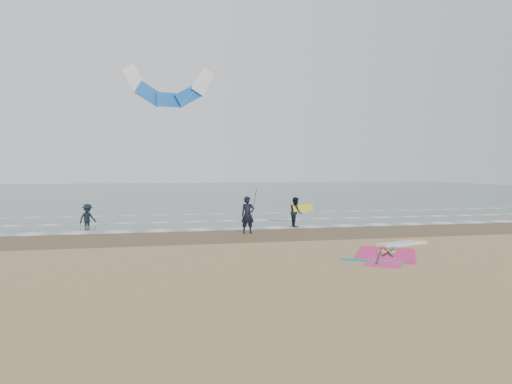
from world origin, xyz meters
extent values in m
plane|color=tan|center=(0.00, 0.00, 0.00)|extent=(120.00, 120.00, 0.00)
cube|color=#47605E|center=(0.00, 48.00, 0.01)|extent=(120.00, 80.00, 0.02)
cube|color=brown|center=(0.00, 6.00, 0.00)|extent=(120.00, 5.00, 0.01)
cube|color=white|center=(0.00, 8.20, 0.03)|extent=(120.00, 1.20, 0.02)
cube|color=white|center=(0.00, 12.00, 0.03)|extent=(120.00, 0.70, 0.02)
cube|color=white|center=(0.00, 16.50, 0.03)|extent=(120.00, 0.50, 0.01)
cube|color=white|center=(4.07, 1.62, 0.06)|extent=(2.48, 1.32, 0.12)
cube|color=yellow|center=(5.13, 1.95, 0.06)|extent=(0.59, 0.69, 0.13)
cube|color=#FF2074|center=(2.33, -0.32, 0.02)|extent=(3.39, 3.74, 0.04)
cube|color=#FF2074|center=(1.61, -1.57, 0.02)|extent=(1.87, 2.09, 0.04)
cube|color=#0C8C99|center=(3.30, 0.94, 0.02)|extent=(1.73, 2.78, 0.05)
cube|color=#0C8C99|center=(1.22, -1.38, 0.02)|extent=(2.03, 1.30, 0.05)
cube|color=yellow|center=(2.62, 0.17, 0.03)|extent=(0.88, 0.84, 0.05)
cylinder|color=black|center=(1.94, -0.51, 0.05)|extent=(1.79, 3.04, 0.06)
cylinder|color=black|center=(2.52, -0.12, 0.07)|extent=(1.19, 1.32, 0.04)
cylinder|color=black|center=(2.52, -0.12, 0.07)|extent=(0.57, 1.67, 0.04)
imported|color=black|center=(-1.84, 6.44, 0.95)|extent=(0.73, 0.51, 1.91)
imported|color=black|center=(1.30, 8.41, 0.85)|extent=(0.74, 0.90, 1.71)
imported|color=black|center=(-10.36, 11.20, 0.82)|extent=(1.18, 1.17, 1.64)
cylinder|color=black|center=(-1.54, 6.44, 1.40)|extent=(0.17, 0.86, 1.82)
cube|color=yellow|center=(1.70, 8.31, 1.08)|extent=(1.30, 0.51, 0.39)
cube|color=white|center=(-7.88, 15.63, 9.35)|extent=(1.70, 0.46, 2.02)
cube|color=blue|center=(-6.91, 15.63, 8.37)|extent=(1.99, 0.52, 1.72)
cube|color=blue|center=(-5.58, 15.63, 8.02)|extent=(1.76, 0.47, 0.95)
cube|color=blue|center=(-4.24, 15.63, 8.37)|extent=(1.99, 0.52, 1.72)
cube|color=white|center=(-3.27, 15.63, 9.35)|extent=(1.70, 0.46, 2.02)
cylinder|color=beige|center=(-9.12, 13.41, 5.21)|extent=(2.50, 4.44, 8.29)
cylinder|color=beige|center=(-6.81, 13.41, 5.21)|extent=(7.11, 4.44, 8.29)
camera|label=1|loc=(-6.10, -16.38, 3.34)|focal=32.00mm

